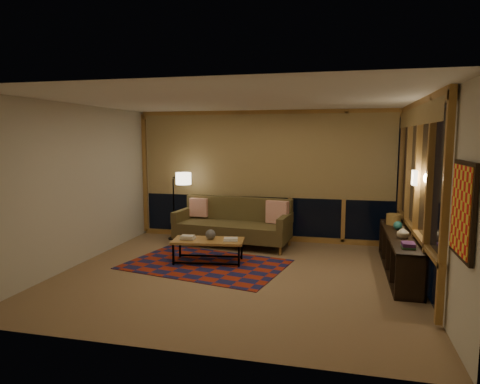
% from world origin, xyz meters
% --- Properties ---
extents(floor, '(5.50, 5.00, 0.01)m').
position_xyz_m(floor, '(0.00, 0.00, 0.00)').
color(floor, '#927159').
rests_on(floor, ground).
extents(ceiling, '(5.50, 5.00, 0.01)m').
position_xyz_m(ceiling, '(0.00, 0.00, 2.70)').
color(ceiling, silver).
rests_on(ceiling, walls).
extents(walls, '(5.51, 5.01, 2.70)m').
position_xyz_m(walls, '(0.00, 0.00, 1.35)').
color(walls, beige).
rests_on(walls, floor).
extents(window_wall_back, '(5.30, 0.16, 2.60)m').
position_xyz_m(window_wall_back, '(0.00, 2.43, 1.35)').
color(window_wall_back, '#B5863F').
rests_on(window_wall_back, walls).
extents(window_wall_right, '(0.16, 3.70, 2.60)m').
position_xyz_m(window_wall_right, '(2.68, 0.60, 1.35)').
color(window_wall_right, '#B5863F').
rests_on(window_wall_right, walls).
extents(wall_art, '(0.06, 0.74, 0.94)m').
position_xyz_m(wall_art, '(2.71, -1.85, 1.45)').
color(wall_art, red).
rests_on(wall_art, walls).
extents(wall_sconce, '(0.12, 0.18, 0.22)m').
position_xyz_m(wall_sconce, '(2.62, 0.45, 1.55)').
color(wall_sconce, '#FCE9C0').
rests_on(wall_sconce, walls).
extents(sofa, '(2.33, 1.13, 0.92)m').
position_xyz_m(sofa, '(-0.52, 1.78, 0.46)').
color(sofa, brown).
rests_on(sofa, floor).
extents(pillow_left, '(0.38, 0.14, 0.38)m').
position_xyz_m(pillow_left, '(-1.32, 2.07, 0.65)').
color(pillow_left, red).
rests_on(pillow_left, sofa).
extents(pillow_right, '(0.46, 0.26, 0.44)m').
position_xyz_m(pillow_right, '(0.36, 1.89, 0.68)').
color(pillow_right, red).
rests_on(pillow_right, sofa).
extents(area_rug, '(2.88, 2.21, 0.01)m').
position_xyz_m(area_rug, '(-0.64, 0.41, 0.01)').
color(area_rug, maroon).
rests_on(area_rug, floor).
extents(coffee_table, '(1.27, 0.71, 0.40)m').
position_xyz_m(coffee_table, '(-0.63, 0.55, 0.20)').
color(coffee_table, '#B5863F').
rests_on(coffee_table, floor).
extents(book_stack_a, '(0.25, 0.20, 0.07)m').
position_xyz_m(book_stack_a, '(-0.98, 0.49, 0.44)').
color(book_stack_a, silver).
rests_on(book_stack_a, coffee_table).
extents(book_stack_b, '(0.30, 0.26, 0.05)m').
position_xyz_m(book_stack_b, '(-0.24, 0.56, 0.43)').
color(book_stack_b, silver).
rests_on(book_stack_b, coffee_table).
extents(ceramic_pot, '(0.24, 0.24, 0.18)m').
position_xyz_m(ceramic_pot, '(-0.60, 0.58, 0.49)').
color(ceramic_pot, '#26262E').
rests_on(ceramic_pot, coffee_table).
extents(floor_lamp, '(0.57, 0.51, 1.44)m').
position_xyz_m(floor_lamp, '(-1.87, 2.04, 0.72)').
color(floor_lamp, black).
rests_on(floor_lamp, floor).
extents(bookshelf, '(0.40, 2.54, 0.63)m').
position_xyz_m(bookshelf, '(2.49, 0.71, 0.32)').
color(bookshelf, black).
rests_on(bookshelf, floor).
extents(basket, '(0.26, 0.26, 0.18)m').
position_xyz_m(basket, '(2.47, 1.47, 0.73)').
color(basket, '#A8793B').
rests_on(basket, bookshelf).
extents(teal_bowl, '(0.18, 0.18, 0.14)m').
position_xyz_m(teal_bowl, '(2.49, 1.03, 0.71)').
color(teal_bowl, '#26716D').
rests_on(teal_bowl, bookshelf).
extents(vase, '(0.20, 0.20, 0.19)m').
position_xyz_m(vase, '(2.49, 0.41, 0.73)').
color(vase, '#BCAF90').
rests_on(vase, bookshelf).
extents(shelf_book_stack, '(0.24, 0.29, 0.07)m').
position_xyz_m(shelf_book_stack, '(2.49, -0.16, 0.67)').
color(shelf_book_stack, silver).
rests_on(shelf_book_stack, bookshelf).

